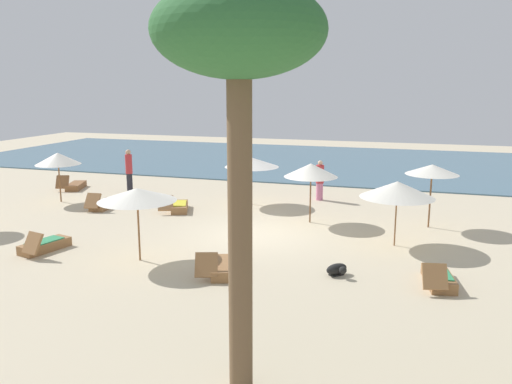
{
  "coord_description": "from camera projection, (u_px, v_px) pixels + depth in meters",
  "views": [
    {
      "loc": [
        4.98,
        -15.83,
        4.89
      ],
      "look_at": [
        -0.49,
        1.63,
        1.1
      ],
      "focal_mm": 36.67,
      "sensor_mm": 36.0,
      "label": 1
    }
  ],
  "objects": [
    {
      "name": "umbrella_6",
      "position": [
        432.0,
        170.0,
        17.77
      ],
      "size": [
        1.79,
        1.79,
        2.21
      ],
      "color": "brown",
      "rests_on": "ground_plane"
    },
    {
      "name": "umbrella_1",
      "position": [
        58.0,
        159.0,
        21.75
      ],
      "size": [
        1.85,
        1.85,
        2.09
      ],
      "color": "brown",
      "rests_on": "ground_plane"
    },
    {
      "name": "umbrella_0",
      "position": [
        397.0,
        189.0,
        15.77
      ],
      "size": [
        2.25,
        2.25,
        2.01
      ],
      "color": "brown",
      "rests_on": "ground_plane"
    },
    {
      "name": "lounger_6",
      "position": [
        44.0,
        245.0,
        15.55
      ],
      "size": [
        0.95,
        1.73,
        0.74
      ],
      "color": "olive",
      "rests_on": "ground_plane"
    },
    {
      "name": "palm_3",
      "position": [
        239.0,
        47.0,
        7.49
      ],
      "size": [
        2.54,
        2.54,
        6.34
      ],
      "color": "brown",
      "rests_on": "ground_plane"
    },
    {
      "name": "umbrella_4",
      "position": [
        311.0,
        170.0,
        18.45
      ],
      "size": [
        1.91,
        1.91,
        2.14
      ],
      "color": "brown",
      "rests_on": "ground_plane"
    },
    {
      "name": "person_0",
      "position": [
        129.0,
        170.0,
        24.01
      ],
      "size": [
        0.34,
        0.34,
        1.96
      ],
      "color": "#26262D",
      "rests_on": "ground_plane"
    },
    {
      "name": "ocean_water",
      "position": [
        336.0,
        162.0,
        33.12
      ],
      "size": [
        48.0,
        16.0,
        0.06
      ],
      "primitive_type": "cube",
      "color": "#476B7F",
      "rests_on": "ground_plane"
    },
    {
      "name": "lounger_2",
      "position": [
        222.0,
        268.0,
        13.68
      ],
      "size": [
        1.08,
        1.77,
        0.71
      ],
      "color": "olive",
      "rests_on": "ground_plane"
    },
    {
      "name": "lounger_0",
      "position": [
        438.0,
        278.0,
        12.93
      ],
      "size": [
        0.87,
        1.75,
        0.71
      ],
      "color": "olive",
      "rests_on": "ground_plane"
    },
    {
      "name": "dog",
      "position": [
        337.0,
        269.0,
        13.56
      ],
      "size": [
        0.63,
        0.65,
        0.33
      ],
      "color": "black",
      "rests_on": "ground_plane"
    },
    {
      "name": "lounger_3",
      "position": [
        178.0,
        206.0,
        20.5
      ],
      "size": [
        1.19,
        1.78,
        0.69
      ],
      "color": "olive",
      "rests_on": "ground_plane"
    },
    {
      "name": "lounger_5",
      "position": [
        75.0,
        186.0,
        24.74
      ],
      "size": [
        1.11,
        1.75,
        0.73
      ],
      "color": "brown",
      "rests_on": "ground_plane"
    },
    {
      "name": "umbrella_3",
      "position": [
        137.0,
        195.0,
        14.4
      ],
      "size": [
        2.18,
        2.18,
        2.08
      ],
      "color": "brown",
      "rests_on": "ground_plane"
    },
    {
      "name": "person_1",
      "position": [
        320.0,
        180.0,
        22.3
      ],
      "size": [
        0.48,
        0.48,
        1.71
      ],
      "color": "#D17299",
      "rests_on": "ground_plane"
    },
    {
      "name": "lounger_1",
      "position": [
        103.0,
        204.0,
        20.94
      ],
      "size": [
        0.74,
        1.72,
        0.71
      ],
      "color": "olive",
      "rests_on": "ground_plane"
    },
    {
      "name": "ground_plane",
      "position": [
        256.0,
        235.0,
        17.24
      ],
      "size": [
        60.0,
        60.0,
        0.0
      ],
      "primitive_type": "plane",
      "color": "beige"
    },
    {
      "name": "umbrella_5",
      "position": [
        252.0,
        162.0,
        21.28
      ],
      "size": [
        2.22,
        2.22,
        1.95
      ],
      "color": "brown",
      "rests_on": "ground_plane"
    }
  ]
}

